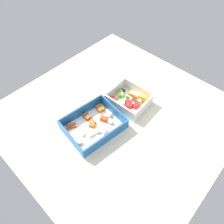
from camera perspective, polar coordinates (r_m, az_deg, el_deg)
The scene contains 4 objects.
table_surface at distance 80.81cm, azimuth 1.40°, elevation -1.02°, with size 80.00×80.00×2.00cm, color beige.
pasta_container at distance 75.20cm, azimuth -5.08°, elevation -3.82°, with size 21.83×18.54×5.24cm.
fruit_bowl at distance 82.39cm, azimuth 4.78°, elevation 3.41°, with size 13.73×15.55×5.77cm.
paper_cup_liner at distance 91.00cm, azimuth 5.40°, elevation 8.25°, with size 3.51×3.51×1.68cm, color white.
Camera 1 is at (-36.60, -31.58, 65.75)cm, focal length 32.79 mm.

